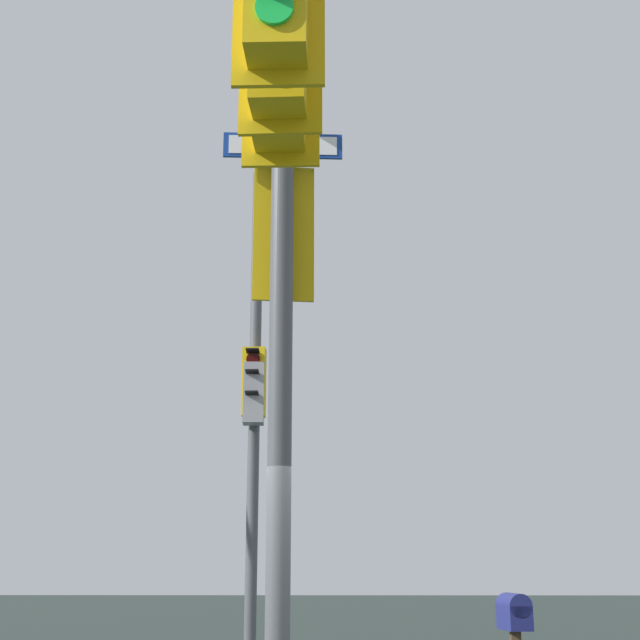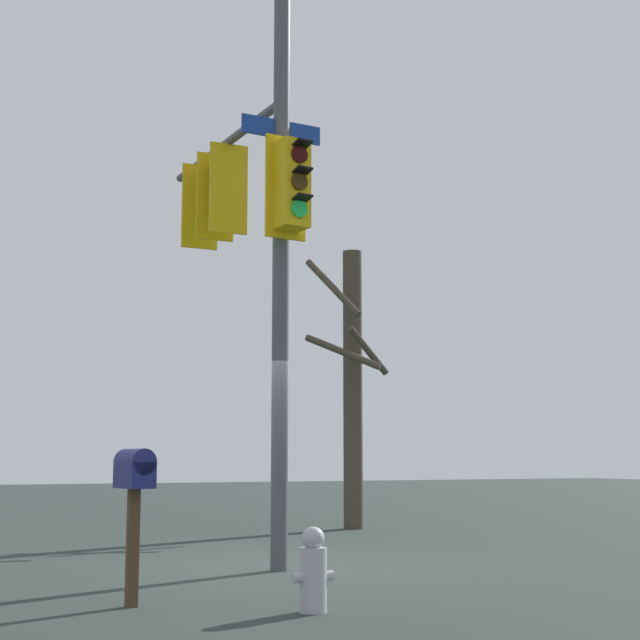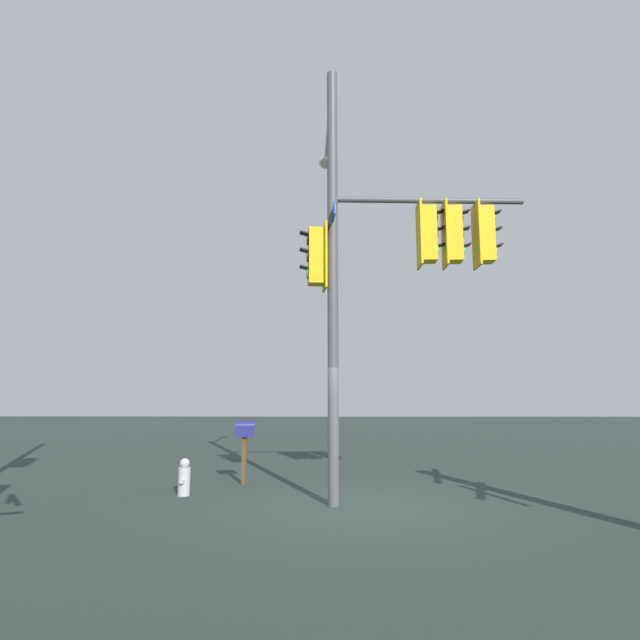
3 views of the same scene
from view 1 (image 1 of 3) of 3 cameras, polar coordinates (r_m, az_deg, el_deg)
name	(u,v)px [view 1 (image 1 of 3)]	position (r m, az deg, el deg)	size (l,w,h in m)	color
main_signal_pole_assembly	(301,139)	(7.40, -1.18, 11.33)	(3.96, 4.45, 8.51)	#4C4F54
secondary_pole_assembly	(254,399)	(14.59, -4.18, -4.98)	(0.37, 0.73, 8.22)	#4C4F54
mailbox	(515,624)	(9.87, 12.18, -18.22)	(0.30, 0.47, 1.41)	#4C3823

